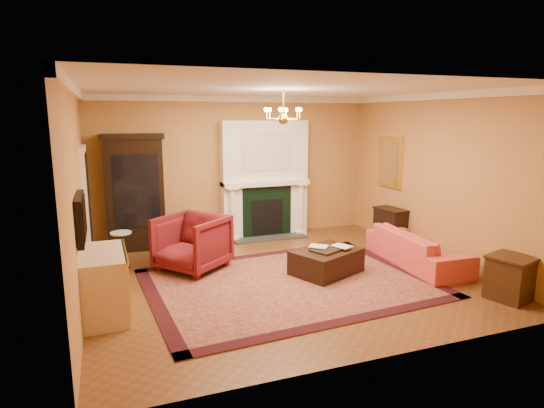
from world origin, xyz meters
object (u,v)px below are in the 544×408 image
console_table (390,227)px  coral_sofa (417,242)px  end_table (510,279)px  wingback_armchair (192,240)px  pedestal_table (122,247)px  leather_ottoman (326,261)px  commode (105,284)px  china_cabinet (136,195)px

console_table → coral_sofa: bearing=-112.0°
end_table → console_table: 3.02m
coral_sofa → wingback_armchair: bearing=75.6°
wingback_armchair → pedestal_table: bearing=-154.4°
console_table → wingback_armchair: bearing=175.2°
console_table → leather_ottoman: (-2.04, -1.16, -0.14)m
end_table → commode: bearing=165.0°
wingback_armchair → coral_sofa: size_ratio=0.49×
end_table → console_table: size_ratio=0.84×
pedestal_table → leather_ottoman: pedestal_table is taller
leather_ottoman → end_table: bearing=-66.8°
china_cabinet → coral_sofa: 5.35m
wingback_armchair → coral_sofa: (3.75, -1.14, -0.11)m
pedestal_table → end_table: size_ratio=1.05×
coral_sofa → end_table: size_ratio=3.49×
pedestal_table → end_table: (5.16, -3.38, -0.07)m
wingback_armchair → pedestal_table: size_ratio=1.64×
china_cabinet → pedestal_table: 1.36m
end_table → leather_ottoman: (-1.98, 1.87, -0.09)m
coral_sofa → pedestal_table: bearing=73.7°
commode → console_table: (5.51, 1.56, -0.07)m
china_cabinet → wingback_armchair: size_ratio=2.07×
wingback_armchair → end_table: size_ratio=1.72×
pedestal_table → end_table: pedestal_table is taller
wingback_armchair → coral_sofa: bearing=33.6°
wingback_armchair → end_table: 4.95m
console_table → pedestal_table: bearing=169.0°
wingback_armchair → end_table: bearing=15.2°
wingback_armchair → leather_ottoman: (2.05, -0.99, -0.31)m
pedestal_table → leather_ottoman: 3.52m
china_cabinet → pedestal_table: size_ratio=3.39×
end_table → china_cabinet: bearing=137.0°
leather_ottoman → coral_sofa: bearing=-28.6°
wingback_armchair → commode: wingback_armchair is taller
china_cabinet → wingback_armchair: (0.78, -1.63, -0.56)m
pedestal_table → leather_ottoman: size_ratio=0.59×
console_table → commode: bearing=-171.3°
commode → end_table: bearing=-15.6°
leather_ottoman → commode: bearing=163.1°
commode → leather_ottoman: 3.50m
china_cabinet → commode: china_cabinet is taller
china_cabinet → leather_ottoman: bearing=-36.5°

